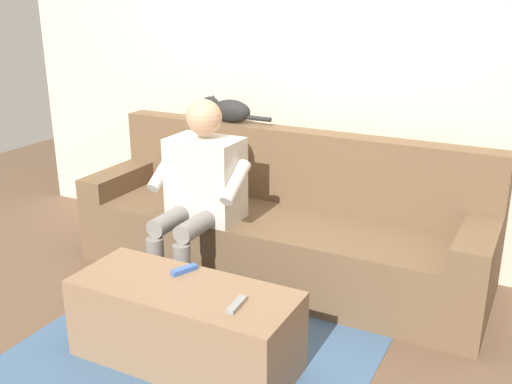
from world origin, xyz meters
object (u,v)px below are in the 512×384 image
(couch, at_px, (280,229))
(coffee_table, at_px, (185,325))
(remote_blue, at_px, (184,270))
(cat_on_backrest, at_px, (225,109))
(person_solo_seated, at_px, (200,186))
(remote_gray, at_px, (237,304))

(couch, relative_size, coffee_table, 2.32)
(remote_blue, bearing_deg, couch, -161.71)
(cat_on_backrest, distance_m, remote_blue, 1.38)
(person_solo_seated, xyz_separation_m, remote_blue, (-0.28, 0.61, -0.22))
(remote_gray, bearing_deg, person_solo_seated, 36.88)
(coffee_table, xyz_separation_m, person_solo_seated, (0.36, -0.74, 0.43))
(couch, height_order, coffee_table, couch)
(person_solo_seated, height_order, cat_on_backrest, person_solo_seated)
(remote_gray, distance_m, remote_blue, 0.43)
(remote_gray, bearing_deg, couch, 11.60)
(couch, relative_size, cat_on_backrest, 4.93)
(cat_on_backrest, height_order, remote_gray, cat_on_backrest)
(coffee_table, relative_size, remote_gray, 7.41)
(remote_blue, bearing_deg, remote_gray, 89.13)
(remote_gray, bearing_deg, cat_on_backrest, 27.56)
(coffee_table, height_order, cat_on_backrest, cat_on_backrest)
(couch, bearing_deg, person_solo_seated, 43.45)
(coffee_table, height_order, person_solo_seated, person_solo_seated)
(remote_gray, relative_size, remote_blue, 1.08)
(coffee_table, distance_m, remote_blue, 0.27)
(couch, distance_m, person_solo_seated, 0.60)
(cat_on_backrest, relative_size, remote_blue, 3.78)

